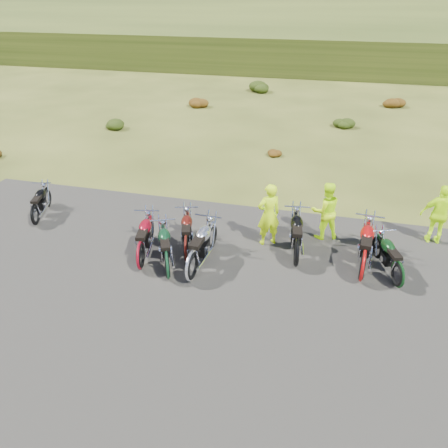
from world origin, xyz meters
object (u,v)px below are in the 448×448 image
(motorcycle_0, at_px, (37,225))
(motorcycle_3, at_px, (192,280))
(person_middle, at_px, (269,216))
(motorcycle_7, at_px, (395,286))

(motorcycle_0, distance_m, motorcycle_3, 5.82)
(motorcycle_3, bearing_deg, person_middle, -32.12)
(motorcycle_7, bearing_deg, person_middle, 51.18)
(motorcycle_3, bearing_deg, motorcycle_0, 77.50)
(motorcycle_0, relative_size, motorcycle_3, 0.82)
(motorcycle_7, bearing_deg, motorcycle_0, 67.88)
(motorcycle_3, height_order, motorcycle_7, motorcycle_3)
(motorcycle_3, xyz_separation_m, person_middle, (1.56, 2.22, 0.93))
(motorcycle_7, relative_size, person_middle, 1.04)
(person_middle, bearing_deg, motorcycle_0, -27.04)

